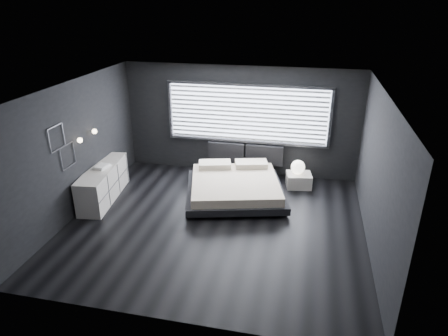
# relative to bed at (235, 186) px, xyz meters

# --- Properties ---
(room) EXTENTS (6.04, 6.00, 2.80)m
(room) POSITION_rel_bed_xyz_m (-0.16, -1.29, 1.13)
(room) COLOR black
(room) RESTS_ON ground
(window) EXTENTS (4.14, 0.09, 1.52)m
(window) POSITION_rel_bed_xyz_m (0.04, 1.40, 1.34)
(window) COLOR white
(window) RESTS_ON ground
(headboard) EXTENTS (1.96, 0.16, 0.52)m
(headboard) POSITION_rel_bed_xyz_m (0.01, 1.35, 0.30)
(headboard) COLOR black
(headboard) RESTS_ON ground
(sconce_near) EXTENTS (0.18, 0.11, 0.11)m
(sconce_near) POSITION_rel_bed_xyz_m (-3.05, -1.24, 1.33)
(sconce_near) COLOR silver
(sconce_near) RESTS_ON ground
(sconce_far) EXTENTS (0.18, 0.11, 0.11)m
(sconce_far) POSITION_rel_bed_xyz_m (-3.05, -0.64, 1.33)
(sconce_far) COLOR silver
(sconce_far) RESTS_ON ground
(wall_art_upper) EXTENTS (0.01, 0.48, 0.48)m
(wall_art_upper) POSITION_rel_bed_xyz_m (-3.14, -1.84, 1.58)
(wall_art_upper) COLOR #47474C
(wall_art_upper) RESTS_ON ground
(wall_art_lower) EXTENTS (0.01, 0.48, 0.48)m
(wall_art_lower) POSITION_rel_bed_xyz_m (-3.14, -1.59, 1.11)
(wall_art_lower) COLOR #47474C
(wall_art_lower) RESTS_ON ground
(bed) EXTENTS (2.67, 2.60, 0.57)m
(bed) POSITION_rel_bed_xyz_m (0.00, 0.00, 0.00)
(bed) COLOR black
(bed) RESTS_ON ground
(nightstand) EXTENTS (0.67, 0.59, 0.35)m
(nightstand) POSITION_rel_bed_xyz_m (1.44, 0.84, -0.09)
(nightstand) COLOR silver
(nightstand) RESTS_ON ground
(orb_lamp) EXTENTS (0.33, 0.33, 0.33)m
(orb_lamp) POSITION_rel_bed_xyz_m (1.39, 0.87, 0.25)
(orb_lamp) COLOR white
(orb_lamp) RESTS_ON nightstand
(dresser) EXTENTS (0.78, 1.99, 0.78)m
(dresser) POSITION_rel_bed_xyz_m (-2.94, -0.74, 0.12)
(dresser) COLOR silver
(dresser) RESTS_ON ground
(book_stack) EXTENTS (0.32, 0.39, 0.07)m
(book_stack) POSITION_rel_bed_xyz_m (-2.92, -0.74, 0.54)
(book_stack) COLOR white
(book_stack) RESTS_ON dresser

